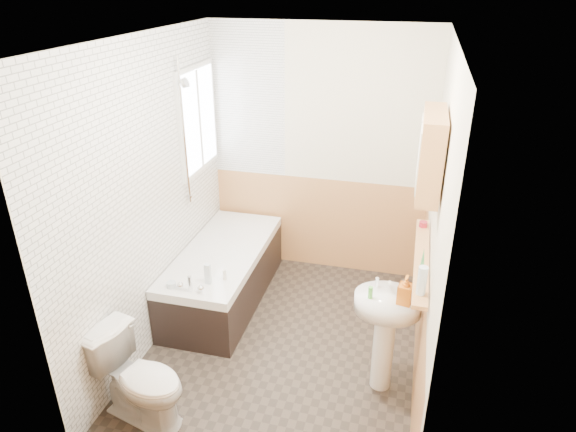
% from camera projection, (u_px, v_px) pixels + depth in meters
% --- Properties ---
extents(floor, '(2.80, 2.80, 0.00)m').
position_uv_depth(floor, '(284.00, 344.00, 4.40)').
color(floor, '#2D2620').
rests_on(floor, ground).
extents(ceiling, '(2.80, 2.80, 0.00)m').
position_uv_depth(ceiling, '(282.00, 38.00, 3.32)').
color(ceiling, white).
rests_on(ceiling, ground).
extents(wall_back, '(2.20, 0.02, 2.50)m').
position_uv_depth(wall_back, '(319.00, 154.00, 5.09)').
color(wall_back, beige).
rests_on(wall_back, ground).
extents(wall_front, '(2.20, 0.02, 2.50)m').
position_uv_depth(wall_front, '(213.00, 325.00, 2.63)').
color(wall_front, beige).
rests_on(wall_front, ground).
extents(wall_left, '(0.02, 2.80, 2.50)m').
position_uv_depth(wall_left, '(149.00, 198.00, 4.11)').
color(wall_left, beige).
rests_on(wall_left, ground).
extents(wall_right, '(0.02, 2.80, 2.50)m').
position_uv_depth(wall_right, '(435.00, 229.00, 3.61)').
color(wall_right, beige).
rests_on(wall_right, ground).
extents(wainscot_right, '(0.01, 2.80, 1.00)m').
position_uv_depth(wainscot_right, '(420.00, 316.00, 3.94)').
color(wainscot_right, tan).
rests_on(wainscot_right, wall_right).
extents(wainscot_front, '(2.20, 0.01, 1.00)m').
position_uv_depth(wainscot_front, '(222.00, 428.00, 2.97)').
color(wainscot_front, tan).
rests_on(wainscot_front, wall_front).
extents(wainscot_back, '(2.20, 0.01, 1.00)m').
position_uv_depth(wainscot_back, '(317.00, 223.00, 5.40)').
color(wainscot_back, tan).
rests_on(wainscot_back, wall_back).
extents(tile_cladding_left, '(0.01, 2.80, 2.50)m').
position_uv_depth(tile_cladding_left, '(152.00, 198.00, 4.10)').
color(tile_cladding_left, white).
rests_on(tile_cladding_left, wall_left).
extents(tile_return_back, '(0.75, 0.01, 1.50)m').
position_uv_depth(tile_return_back, '(248.00, 100.00, 5.02)').
color(tile_return_back, white).
rests_on(tile_return_back, wall_back).
extents(window, '(0.03, 0.79, 0.99)m').
position_uv_depth(window, '(199.00, 119.00, 4.76)').
color(window, white).
rests_on(window, wall_left).
extents(bathtub, '(0.70, 1.63, 0.68)m').
position_uv_depth(bathtub, '(224.00, 273.00, 4.90)').
color(bathtub, black).
rests_on(bathtub, floor).
extents(shower_riser, '(0.11, 0.09, 1.30)m').
position_uv_depth(shower_riser, '(184.00, 122.00, 4.41)').
color(shower_riser, silver).
rests_on(shower_riser, wall_left).
extents(toilet, '(0.77, 0.55, 0.68)m').
position_uv_depth(toilet, '(140.00, 379.00, 3.55)').
color(toilet, white).
rests_on(toilet, floor).
extents(sink, '(0.48, 0.39, 0.93)m').
position_uv_depth(sink, '(386.00, 323.00, 3.72)').
color(sink, white).
rests_on(sink, floor).
extents(pine_shelf, '(0.10, 1.24, 0.03)m').
position_uv_depth(pine_shelf, '(422.00, 258.00, 3.64)').
color(pine_shelf, tan).
rests_on(pine_shelf, wall_right).
extents(medicine_cabinet, '(0.15, 0.59, 0.53)m').
position_uv_depth(medicine_cabinet, '(431.00, 154.00, 3.27)').
color(medicine_cabinet, tan).
rests_on(medicine_cabinet, wall_right).
extents(foam_can, '(0.08, 0.08, 0.19)m').
position_uv_depth(foam_can, '(422.00, 281.00, 3.17)').
color(foam_can, silver).
rests_on(foam_can, pine_shelf).
extents(green_bottle, '(0.04, 0.04, 0.20)m').
position_uv_depth(green_bottle, '(423.00, 261.00, 3.39)').
color(green_bottle, '#388447').
rests_on(green_bottle, pine_shelf).
extents(black_jar, '(0.06, 0.06, 0.04)m').
position_uv_depth(black_jar, '(423.00, 224.00, 4.06)').
color(black_jar, maroon).
rests_on(black_jar, pine_shelf).
extents(soap_bottle, '(0.14, 0.23, 0.10)m').
position_uv_depth(soap_bottle, '(405.00, 297.00, 3.52)').
color(soap_bottle, orange).
rests_on(soap_bottle, sink).
extents(clear_bottle, '(0.04, 0.04, 0.09)m').
position_uv_depth(clear_bottle, '(370.00, 293.00, 3.58)').
color(clear_bottle, '#59C647').
rests_on(clear_bottle, sink).
extents(blue_gel, '(0.05, 0.04, 0.18)m').
position_uv_depth(blue_gel, '(208.00, 274.00, 4.23)').
color(blue_gel, silver).
rests_on(blue_gel, bathtub).
extents(cream_jar, '(0.10, 0.10, 0.05)m').
position_uv_depth(cream_jar, '(171.00, 285.00, 4.21)').
color(cream_jar, silver).
rests_on(cream_jar, bathtub).
extents(orange_bottle, '(0.04, 0.04, 0.09)m').
position_uv_depth(orange_bottle, '(225.00, 275.00, 4.30)').
color(orange_bottle, silver).
rests_on(orange_bottle, bathtub).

